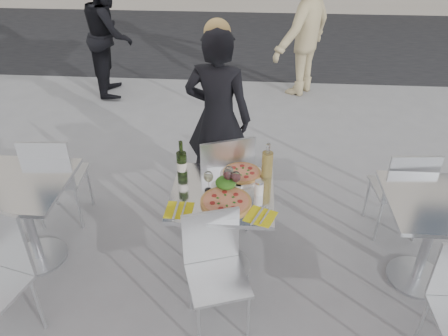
# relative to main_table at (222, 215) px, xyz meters

# --- Properties ---
(ground) EXTENTS (80.00, 80.00, 0.00)m
(ground) POSITION_rel_main_table_xyz_m (0.00, 0.00, -0.54)
(ground) COLOR slate
(street_asphalt) EXTENTS (24.00, 5.00, 0.00)m
(street_asphalt) POSITION_rel_main_table_xyz_m (0.00, 6.50, -0.54)
(street_asphalt) COLOR black
(street_asphalt) RESTS_ON ground
(main_table) EXTENTS (0.72, 0.72, 0.75)m
(main_table) POSITION_rel_main_table_xyz_m (0.00, 0.00, 0.00)
(main_table) COLOR #B7BABF
(main_table) RESTS_ON ground
(side_table_left) EXTENTS (0.72, 0.72, 0.75)m
(side_table_left) POSITION_rel_main_table_xyz_m (-1.50, 0.00, 0.00)
(side_table_left) COLOR #B7BABF
(side_table_left) RESTS_ON ground
(side_table_right) EXTENTS (0.72, 0.72, 0.75)m
(side_table_right) POSITION_rel_main_table_xyz_m (1.50, 0.00, 0.00)
(side_table_right) COLOR #B7BABF
(side_table_right) RESTS_ON ground
(chair_far) EXTENTS (0.56, 0.57, 0.95)m
(chair_far) POSITION_rel_main_table_xyz_m (-0.03, 0.47, 0.03)
(chair_far) COLOR silver
(chair_far) RESTS_ON ground
(chair_near) EXTENTS (0.48, 0.49, 0.83)m
(chair_near) POSITION_rel_main_table_xyz_m (-0.02, -0.44, -0.05)
(chair_near) COLOR silver
(chair_near) RESTS_ON ground
(side_chair_lfar) EXTENTS (0.43, 0.44, 0.89)m
(side_chair_lfar) POSITION_rel_main_table_xyz_m (-1.45, 0.46, -0.01)
(side_chair_lfar) COLOR silver
(side_chair_lfar) RESTS_ON ground
(side_chair_rfar) EXTENTS (0.42, 0.43, 0.86)m
(side_chair_rfar) POSITION_rel_main_table_xyz_m (1.43, 0.51, -0.03)
(side_chair_rfar) COLOR silver
(side_chair_rfar) RESTS_ON ground
(woman_diner) EXTENTS (0.66, 0.50, 1.65)m
(woman_diner) POSITION_rel_main_table_xyz_m (-0.12, 1.00, 0.28)
(woman_diner) COLOR black
(woman_diner) RESTS_ON ground
(pedestrian_a) EXTENTS (0.80, 0.93, 1.68)m
(pedestrian_a) POSITION_rel_main_table_xyz_m (-1.85, 3.47, 0.30)
(pedestrian_a) COLOR black
(pedestrian_a) RESTS_ON ground
(pedestrian_b) EXTENTS (1.26, 1.40, 1.89)m
(pedestrian_b) POSITION_rel_main_table_xyz_m (0.82, 3.66, 0.40)
(pedestrian_b) COLOR tan
(pedestrian_b) RESTS_ON ground
(pizza_near) EXTENTS (0.35, 0.35, 0.02)m
(pizza_near) POSITION_rel_main_table_xyz_m (0.03, -0.13, 0.22)
(pizza_near) COLOR tan
(pizza_near) RESTS_ON main_table
(pizza_far) EXTENTS (0.32, 0.32, 0.03)m
(pizza_far) POSITION_rel_main_table_xyz_m (0.13, 0.21, 0.23)
(pizza_far) COLOR white
(pizza_far) RESTS_ON main_table
(salad_plate) EXTENTS (0.22, 0.22, 0.09)m
(salad_plate) POSITION_rel_main_table_xyz_m (0.02, 0.05, 0.25)
(salad_plate) COLOR white
(salad_plate) RESTS_ON main_table
(wine_bottle) EXTENTS (0.07, 0.08, 0.29)m
(wine_bottle) POSITION_rel_main_table_xyz_m (-0.31, 0.17, 0.32)
(wine_bottle) COLOR #30491B
(wine_bottle) RESTS_ON main_table
(carafe) EXTENTS (0.08, 0.08, 0.29)m
(carafe) POSITION_rel_main_table_xyz_m (0.31, 0.19, 0.33)
(carafe) COLOR tan
(carafe) RESTS_ON main_table
(sugar_shaker) EXTENTS (0.06, 0.06, 0.11)m
(sugar_shaker) POSITION_rel_main_table_xyz_m (0.25, -0.01, 0.26)
(sugar_shaker) COLOR white
(sugar_shaker) RESTS_ON main_table
(wineglass_white_a) EXTENTS (0.07, 0.07, 0.16)m
(wineglass_white_a) POSITION_rel_main_table_xyz_m (-0.10, 0.01, 0.32)
(wineglass_white_a) COLOR white
(wineglass_white_a) RESTS_ON main_table
(wineglass_white_b) EXTENTS (0.07, 0.07, 0.16)m
(wineglass_white_b) POSITION_rel_main_table_xyz_m (0.04, 0.08, 0.32)
(wineglass_white_b) COLOR white
(wineglass_white_b) RESTS_ON main_table
(wineglass_red_a) EXTENTS (0.07, 0.07, 0.16)m
(wineglass_red_a) POSITION_rel_main_table_xyz_m (0.04, 0.04, 0.32)
(wineglass_red_a) COLOR white
(wineglass_red_a) RESTS_ON main_table
(wineglass_red_b) EXTENTS (0.07, 0.07, 0.16)m
(wineglass_red_b) POSITION_rel_main_table_xyz_m (0.09, 0.02, 0.32)
(wineglass_red_b) COLOR white
(wineglass_red_b) RESTS_ON main_table
(napkin_left) EXTENTS (0.18, 0.20, 0.01)m
(napkin_left) POSITION_rel_main_table_xyz_m (-0.27, -0.23, 0.21)
(napkin_left) COLOR yellow
(napkin_left) RESTS_ON main_table
(napkin_right) EXTENTS (0.23, 0.23, 0.01)m
(napkin_right) POSITION_rel_main_table_xyz_m (0.27, -0.26, 0.21)
(napkin_right) COLOR yellow
(napkin_right) RESTS_ON main_table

